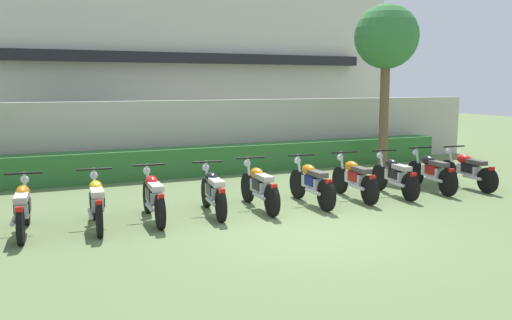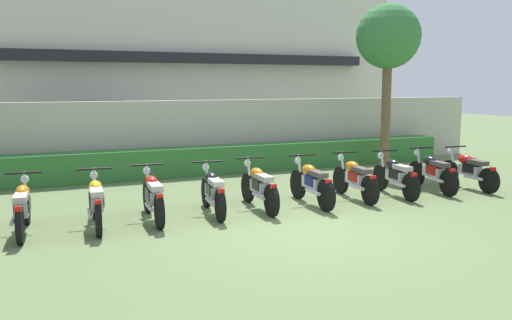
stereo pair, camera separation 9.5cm
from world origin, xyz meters
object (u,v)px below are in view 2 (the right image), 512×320
object	(u,v)px
motorcycle_in_row_5	(259,186)
motorcycle_in_row_10	(469,170)
motorcycle_in_row_6	(311,183)
motorcycle_in_row_3	(153,196)
motorcycle_in_row_4	(213,191)
motorcycle_in_row_8	(395,175)
motorcycle_in_row_1	(23,207)
motorcycle_in_row_7	(355,178)
tree_far_side	(388,39)
motorcycle_in_row_2	(96,202)
parked_car	(89,134)
motorcycle_in_row_9	(432,172)

from	to	relation	value
motorcycle_in_row_5	motorcycle_in_row_10	bearing A→B (deg)	-86.44
motorcycle_in_row_6	motorcycle_in_row_3	bearing A→B (deg)	92.83
motorcycle_in_row_4	motorcycle_in_row_8	size ratio (longest dim) A/B	0.96
motorcycle_in_row_8	motorcycle_in_row_6	bearing A→B (deg)	99.31
motorcycle_in_row_3	motorcycle_in_row_10	distance (m)	7.42
motorcycle_in_row_4	motorcycle_in_row_6	size ratio (longest dim) A/B	0.95
motorcycle_in_row_1	motorcycle_in_row_3	bearing A→B (deg)	-84.43
motorcycle_in_row_1	motorcycle_in_row_7	distance (m)	6.46
tree_far_side	motorcycle_in_row_3	xyz separation A→B (m)	(-7.66, -3.44, -3.23)
motorcycle_in_row_3	motorcycle_in_row_5	world-z (taller)	motorcycle_in_row_5
motorcycle_in_row_1	motorcycle_in_row_3	distance (m)	2.13
motorcycle_in_row_2	motorcycle_in_row_6	size ratio (longest dim) A/B	0.97
parked_car	motorcycle_in_row_4	size ratio (longest dim) A/B	2.51
motorcycle_in_row_3	parked_car	bearing A→B (deg)	5.07
motorcycle_in_row_4	motorcycle_in_row_6	bearing A→B (deg)	-83.99
motorcycle_in_row_1	motorcycle_in_row_2	xyz separation A→B (m)	(1.14, -0.08, 0.01)
motorcycle_in_row_4	motorcycle_in_row_7	xyz separation A→B (m)	(3.19, 0.06, 0.01)
motorcycle_in_row_3	motorcycle_in_row_4	bearing A→B (deg)	-85.13
motorcycle_in_row_5	motorcycle_in_row_10	size ratio (longest dim) A/B	1.03
motorcycle_in_row_1	motorcycle_in_row_4	size ratio (longest dim) A/B	1.03
motorcycle_in_row_1	motorcycle_in_row_3	xyz separation A→B (m)	(2.13, -0.01, 0.01)
motorcycle_in_row_2	motorcycle_in_row_8	size ratio (longest dim) A/B	0.98
motorcycle_in_row_7	motorcycle_in_row_10	xyz separation A→B (m)	(3.10, -0.09, -0.01)
motorcycle_in_row_4	motorcycle_in_row_6	world-z (taller)	motorcycle_in_row_6
tree_far_side	motorcycle_in_row_7	size ratio (longest dim) A/B	2.50
motorcycle_in_row_7	motorcycle_in_row_6	bearing A→B (deg)	100.87
tree_far_side	motorcycle_in_row_5	xyz separation A→B (m)	(-5.56, -3.39, -3.23)
motorcycle_in_row_5	motorcycle_in_row_8	world-z (taller)	motorcycle_in_row_5
motorcycle_in_row_1	motorcycle_in_row_10	xyz separation A→B (m)	(9.56, -0.02, 0.00)
motorcycle_in_row_4	motorcycle_in_row_7	bearing A→B (deg)	-81.65
motorcycle_in_row_6	motorcycle_in_row_10	distance (m)	4.21
motorcycle_in_row_3	motorcycle_in_row_1	bearing A→B (deg)	94.09
motorcycle_in_row_4	motorcycle_in_row_10	xyz separation A→B (m)	(6.29, -0.03, -0.00)
motorcycle_in_row_10	motorcycle_in_row_7	bearing A→B (deg)	92.79
motorcycle_in_row_3	motorcycle_in_row_7	bearing A→B (deg)	-84.84
tree_far_side	motorcycle_in_row_1	size ratio (longest dim) A/B	2.52
motorcycle_in_row_6	motorcycle_in_row_5	bearing A→B (deg)	89.06
motorcycle_in_row_9	motorcycle_in_row_10	size ratio (longest dim) A/B	0.99
motorcycle_in_row_3	motorcycle_in_row_10	world-z (taller)	motorcycle_in_row_3
motorcycle_in_row_3	motorcycle_in_row_2	bearing A→B (deg)	98.79
motorcycle_in_row_2	motorcycle_in_row_6	xyz separation A→B (m)	(4.21, 0.04, 0.01)
motorcycle_in_row_9	motorcycle_in_row_10	xyz separation A→B (m)	(1.00, -0.10, -0.01)
motorcycle_in_row_5	motorcycle_in_row_7	world-z (taller)	motorcycle_in_row_5
motorcycle_in_row_6	motorcycle_in_row_8	bearing A→B (deg)	-85.18
parked_car	motorcycle_in_row_8	bearing A→B (deg)	-54.08
motorcycle_in_row_1	motorcycle_in_row_8	bearing A→B (deg)	-84.20
motorcycle_in_row_4	motorcycle_in_row_3	bearing A→B (deg)	97.95
motorcycle_in_row_3	motorcycle_in_row_7	world-z (taller)	motorcycle_in_row_7
tree_far_side	motorcycle_in_row_7	world-z (taller)	tree_far_side
motorcycle_in_row_10	motorcycle_in_row_5	bearing A→B (deg)	93.65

